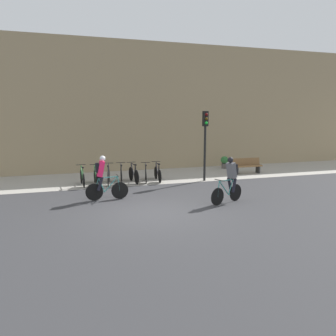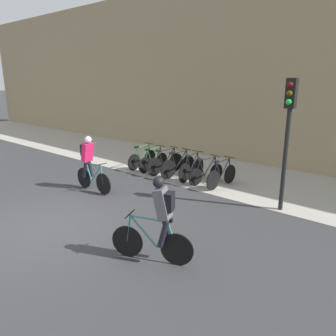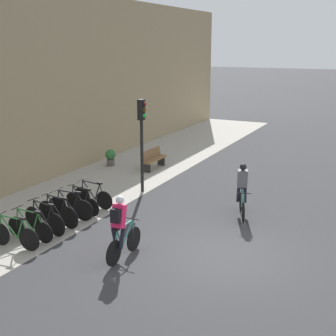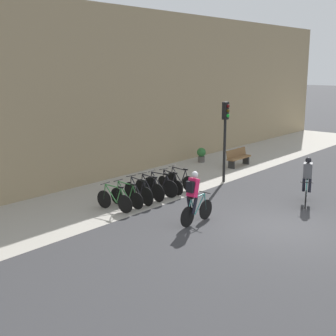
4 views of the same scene
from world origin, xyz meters
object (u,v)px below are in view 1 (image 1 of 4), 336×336
object	(u,v)px
cyclist_grey	(230,178)
parked_bike_5	(146,174)
traffic_light_pole	(205,133)
cyclist_pink	(103,177)
parked_bike_4	(134,174)
parked_bike_6	(158,173)
parked_bike_3	(121,175)
parked_bike_2	(109,176)
potted_plant	(224,162)
parked_bike_0	(82,177)
parked_bike_1	(96,177)
bench	(247,165)

from	to	relation	value
cyclist_grey	parked_bike_5	xyz separation A→B (m)	(-2.18, 4.87, -0.57)
parked_bike_5	traffic_light_pole	xyz separation A→B (m)	(2.94, -0.68, 2.08)
cyclist_pink	parked_bike_4	size ratio (longest dim) A/B	1.06
parked_bike_4	parked_bike_6	size ratio (longest dim) A/B	1.02
cyclist_pink	parked_bike_3	world-z (taller)	cyclist_pink
traffic_light_pole	parked_bike_2	bearing A→B (deg)	171.97
parked_bike_5	traffic_light_pole	world-z (taller)	traffic_light_pole
parked_bike_3	potted_plant	xyz separation A→B (m)	(6.99, 2.60, 0.02)
cyclist_grey	parked_bike_3	xyz separation A→B (m)	(-3.43, 4.87, -0.53)
cyclist_pink	parked_bike_6	xyz separation A→B (m)	(3.10, 3.06, -0.55)
parked_bike_2	parked_bike_3	world-z (taller)	parked_bike_3
parked_bike_3	parked_bike_0	bearing A→B (deg)	-179.98
parked_bike_1	parked_bike_6	xyz separation A→B (m)	(3.13, 0.00, 0.01)
parked_bike_3	parked_bike_6	bearing A→B (deg)	-0.02
cyclist_grey	parked_bike_6	size ratio (longest dim) A/B	1.07
parked_bike_0	potted_plant	size ratio (longest dim) A/B	2.15
parked_bike_1	parked_bike_0	bearing A→B (deg)	179.94
bench	parked_bike_1	bearing A→B (deg)	-176.25
parked_bike_0	parked_bike_6	world-z (taller)	same
potted_plant	parked_bike_6	bearing A→B (deg)	-153.01
parked_bike_3	traffic_light_pole	distance (m)	4.71
cyclist_grey	bench	bearing A→B (deg)	53.88
traffic_light_pole	parked_bike_5	bearing A→B (deg)	167.00
parked_bike_1	parked_bike_5	size ratio (longest dim) A/B	1.04
parked_bike_2	parked_bike_5	bearing A→B (deg)	-0.02
parked_bike_2	potted_plant	size ratio (longest dim) A/B	2.25
parked_bike_1	parked_bike_2	size ratio (longest dim) A/B	0.94
parked_bike_5	cyclist_pink	bearing A→B (deg)	-128.90
cyclist_grey	traffic_light_pole	distance (m)	4.52
cyclist_pink	parked_bike_3	distance (m)	3.34
parked_bike_3	traffic_light_pole	xyz separation A→B (m)	(4.19, -0.68, 2.05)
cyclist_grey	bench	world-z (taller)	cyclist_grey
parked_bike_4	bench	bearing A→B (deg)	4.77
parked_bike_6	cyclist_grey	bearing A→B (deg)	-72.32
cyclist_pink	cyclist_grey	size ratio (longest dim) A/B	1.01
parked_bike_5	bench	size ratio (longest dim) A/B	0.90
parked_bike_4	cyclist_pink	bearing A→B (deg)	-121.08
parked_bike_2	parked_bike_6	world-z (taller)	parked_bike_2
parked_bike_0	parked_bike_6	xyz separation A→B (m)	(3.75, 0.00, -0.00)
parked_bike_5	potted_plant	xyz separation A→B (m)	(5.73, 2.60, 0.06)
bench	cyclist_grey	bearing A→B (deg)	-126.12
cyclist_grey	traffic_light_pole	size ratio (longest dim) A/B	0.50
parked_bike_4	parked_bike_5	size ratio (longest dim) A/B	1.06
parked_bike_3	parked_bike_4	distance (m)	0.63
traffic_light_pole	bench	xyz separation A→B (m)	(3.20, 1.25, -1.99)
parked_bike_6	traffic_light_pole	xyz separation A→B (m)	(2.31, -0.68, 2.07)
cyclist_grey	potted_plant	world-z (taller)	cyclist_grey
parked_bike_6	parked_bike_2	bearing A→B (deg)	-180.00
parked_bike_0	potted_plant	bearing A→B (deg)	16.37
potted_plant	parked_bike_5	bearing A→B (deg)	-155.59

